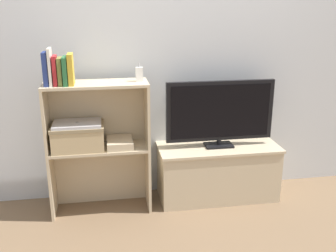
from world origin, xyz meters
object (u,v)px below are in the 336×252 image
object	(u,v)px
book_mustard	(71,69)
magazine_stack	(120,143)
laptop	(77,124)
tv	(220,112)
book_ivory	(50,67)
baby_monitor	(139,74)
tv_stand	(217,171)
storage_basket_left	(78,136)
book_olive	(60,71)
book_crimson	(55,71)
book_forest	(65,71)
book_navy	(46,69)

from	to	relation	value
book_mustard	magazine_stack	xyz separation A→B (m)	(0.31, 0.03, -0.56)
laptop	tv	bearing A→B (deg)	3.21
book_ivory	baby_monitor	bearing A→B (deg)	3.67
magazine_stack	book_ivory	bearing A→B (deg)	-176.31
tv_stand	storage_basket_left	distance (m)	1.15
book_olive	baby_monitor	bearing A→B (deg)	4.09
laptop	magazine_stack	bearing A→B (deg)	0.96
book_crimson	baby_monitor	xyz separation A→B (m)	(0.57, 0.04, -0.05)
book_ivory	book_crimson	world-z (taller)	book_ivory
tv	book_forest	world-z (taller)	book_forest
book_olive	magazine_stack	xyz separation A→B (m)	(0.38, 0.03, -0.55)
storage_basket_left	laptop	bearing A→B (deg)	-26.57
book_ivory	book_olive	bearing A→B (deg)	0.00
book_olive	laptop	bearing A→B (deg)	15.55
book_olive	magazine_stack	size ratio (longest dim) A/B	0.77
book_mustard	storage_basket_left	size ratio (longest dim) A/B	0.57
book_ivory	laptop	bearing A→B (deg)	9.19
storage_basket_left	book_olive	bearing A→B (deg)	-164.45
tv_stand	book_ivory	distance (m)	1.53
tv	laptop	size ratio (longest dim) A/B	2.49
baby_monitor	book_crimson	bearing A→B (deg)	-176.14
tv_stand	book_forest	distance (m)	1.43
book_ivory	book_crimson	distance (m)	0.04
book_navy	book_forest	bearing A→B (deg)	0.00
book_ivory	tv_stand	bearing A→B (deg)	4.01
book_olive	book_ivory	bearing A→B (deg)	180.00
book_forest	laptop	xyz separation A→B (m)	(0.05, 0.02, -0.39)
book_navy	book_ivory	distance (m)	0.03
book_crimson	book_olive	bearing A→B (deg)	0.00
book_ivory	storage_basket_left	xyz separation A→B (m)	(0.15, 0.02, -0.51)
book_forest	tv	bearing A→B (deg)	4.27
tv_stand	book_crimson	distance (m)	1.49
book_crimson	laptop	distance (m)	0.41
book_forest	baby_monitor	size ratio (longest dim) A/B	1.47
book_navy	book_ivory	bearing A→B (deg)	0.00
book_crimson	book_forest	bearing A→B (deg)	0.00
tv_stand	book_olive	bearing A→B (deg)	-175.78
book_mustard	baby_monitor	xyz separation A→B (m)	(0.47, 0.04, -0.06)
tv	book_navy	xyz separation A→B (m)	(-1.26, -0.08, 0.39)
book_ivory	laptop	distance (m)	0.44
book_olive	book_mustard	bearing A→B (deg)	0.00
book_ivory	book_mustard	bearing A→B (deg)	0.00
baby_monitor	storage_basket_left	size ratio (longest dim) A/B	0.35
magazine_stack	laptop	bearing A→B (deg)	-179.04
book_crimson	book_olive	size ratio (longest dim) A/B	1.07
tv_stand	book_crimson	bearing A→B (deg)	-175.90
tv	book_ivory	world-z (taller)	book_ivory
book_navy	book_olive	world-z (taller)	book_navy
book_ivory	laptop	size ratio (longest dim) A/B	0.74
tv	book_crimson	xyz separation A→B (m)	(-1.20, -0.08, 0.37)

